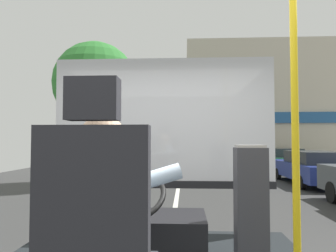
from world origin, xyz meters
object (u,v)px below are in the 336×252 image
at_px(driver_seat, 98,249).
at_px(bus_driver, 105,209).
at_px(steering_console, 138,238).
at_px(handrail_pole, 295,121).
at_px(fare_box, 251,210).
at_px(parked_car_blue, 312,167).
at_px(parked_car_green, 280,159).

distance_m(driver_seat, bus_driver, 0.19).
height_order(bus_driver, steering_console, bus_driver).
bearing_deg(handrail_pole, fare_box, 108.19).
xyz_separation_m(driver_seat, parked_car_blue, (5.03, 10.70, -0.50)).
bearing_deg(parked_car_blue, steering_console, -117.89).
relative_size(driver_seat, bus_driver, 1.68).
height_order(bus_driver, parked_car_green, bus_driver).
bearing_deg(parked_car_blue, bus_driver, -115.45).
xyz_separation_m(steering_console, parked_car_blue, (5.03, 9.51, -0.20)).
relative_size(handrail_pole, fare_box, 2.31).
height_order(bus_driver, handrail_pole, handrail_pole).
xyz_separation_m(handrail_pole, parked_car_green, (4.27, 15.09, -1.11)).
distance_m(fare_box, parked_car_green, 15.25).
height_order(steering_console, handrail_pole, handrail_pole).
relative_size(bus_driver, parked_car_blue, 0.17).
distance_m(bus_driver, parked_car_green, 16.40).
height_order(driver_seat, parked_car_green, driver_seat).
distance_m(bus_driver, handrail_pole, 1.21).
bearing_deg(steering_console, parked_car_blue, 62.11).
bearing_deg(bus_driver, parked_car_blue, 64.55).
bearing_deg(steering_console, fare_box, -9.02).
distance_m(bus_driver, fare_box, 1.29).
bearing_deg(parked_car_blue, handrail_pole, -111.43).
bearing_deg(bus_driver, handrail_pole, 21.70).
relative_size(steering_console, fare_box, 1.13).
bearing_deg(parked_car_green, handrail_pole, -105.80).
bearing_deg(driver_seat, handrail_pole, 27.22).
height_order(driver_seat, fare_box, driver_seat).
relative_size(driver_seat, parked_car_blue, 0.29).
bearing_deg(parked_car_green, fare_box, -106.93).
relative_size(bus_driver, handrail_pole, 0.34).
height_order(steering_console, parked_car_blue, steering_console).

